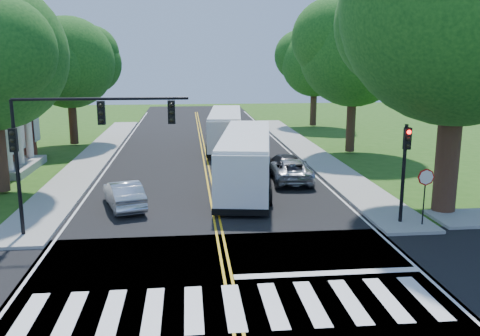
{
  "coord_description": "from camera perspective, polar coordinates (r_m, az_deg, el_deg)",
  "views": [
    {
      "loc": [
        -1.27,
        -14.51,
        7.33
      ],
      "look_at": [
        1.11,
        8.22,
        2.4
      ],
      "focal_mm": 38.0,
      "sensor_mm": 36.0,
      "label": 1
    }
  ],
  "objects": [
    {
      "name": "ground",
      "position": [
        16.31,
        -0.9,
        -14.54
      ],
      "size": [
        140.0,
        140.0,
        0.0
      ],
      "primitive_type": "plane",
      "color": "#244E13",
      "rests_on": "ground"
    },
    {
      "name": "road",
      "position": [
        33.35,
        -3.63,
        -0.54
      ],
      "size": [
        14.0,
        96.0,
        0.01
      ],
      "primitive_type": "cube",
      "color": "black",
      "rests_on": "ground"
    },
    {
      "name": "cross_road",
      "position": [
        16.31,
        -0.9,
        -14.52
      ],
      "size": [
        60.0,
        12.0,
        0.01
      ],
      "primitive_type": "cube",
      "color": "black",
      "rests_on": "ground"
    },
    {
      "name": "center_line",
      "position": [
        37.26,
        -3.89,
        0.82
      ],
      "size": [
        0.36,
        70.0,
        0.01
      ],
      "primitive_type": "cube",
      "color": "gold",
      "rests_on": "road"
    },
    {
      "name": "edge_line_w",
      "position": [
        37.65,
        -14.29,
        0.59
      ],
      "size": [
        0.12,
        70.0,
        0.01
      ],
      "primitive_type": "cube",
      "color": "silver",
      "rests_on": "road"
    },
    {
      "name": "edge_line_e",
      "position": [
        38.1,
        6.38,
        1.03
      ],
      "size": [
        0.12,
        70.0,
        0.01
      ],
      "primitive_type": "cube",
      "color": "silver",
      "rests_on": "road"
    },
    {
      "name": "crosswalk",
      "position": [
        15.86,
        -0.73,
        -15.3
      ],
      "size": [
        12.6,
        3.0,
        0.01
      ],
      "primitive_type": "cube",
      "color": "silver",
      "rests_on": "road"
    },
    {
      "name": "stop_bar",
      "position": [
        18.33,
        9.84,
        -11.54
      ],
      "size": [
        6.6,
        0.4,
        0.01
      ],
      "primitive_type": "cube",
      "color": "silver",
      "rests_on": "road"
    },
    {
      "name": "sidewalk_nw",
      "position": [
        40.79,
        -15.79,
        1.46
      ],
      "size": [
        2.6,
        40.0,
        0.15
      ],
      "primitive_type": "cube",
      "color": "gray",
      "rests_on": "ground"
    },
    {
      "name": "sidewalk_ne",
      "position": [
        41.3,
        7.54,
        1.95
      ],
      "size": [
        2.6,
        40.0,
        0.15
      ],
      "primitive_type": "cube",
      "color": "gray",
      "rests_on": "ground"
    },
    {
      "name": "tree_ne_big",
      "position": [
        25.74,
        23.53,
        16.31
      ],
      "size": [
        10.8,
        10.8,
        14.91
      ],
      "color": "#381F16",
      "rests_on": "ground"
    },
    {
      "name": "tree_west_far",
      "position": [
        45.57,
        -18.65,
        11.13
      ],
      "size": [
        7.6,
        7.6,
        10.67
      ],
      "color": "#381F16",
      "rests_on": "ground"
    },
    {
      "name": "tree_east_mid",
      "position": [
        40.58,
        12.7,
        12.63
      ],
      "size": [
        8.4,
        8.4,
        11.93
      ],
      "color": "#381F16",
      "rests_on": "ground"
    },
    {
      "name": "tree_east_far",
      "position": [
        56.23,
        8.39,
        11.57
      ],
      "size": [
        7.2,
        7.2,
        10.34
      ],
      "color": "#381F16",
      "rests_on": "ground"
    },
    {
      "name": "signal_nw",
      "position": [
        21.64,
        -18.18,
        3.72
      ],
      "size": [
        7.15,
        0.46,
        5.66
      ],
      "color": "black",
      "rests_on": "ground"
    },
    {
      "name": "signal_ne",
      "position": [
        23.4,
        18.03,
        0.82
      ],
      "size": [
        0.3,
        0.46,
        4.4
      ],
      "color": "black",
      "rests_on": "ground"
    },
    {
      "name": "stop_sign",
      "position": [
        23.52,
        20.11,
        -1.6
      ],
      "size": [
        0.76,
        0.08,
        2.53
      ],
      "color": "black",
      "rests_on": "ground"
    },
    {
      "name": "bus_lead",
      "position": [
        29.22,
        0.68,
        1.04
      ],
      "size": [
        4.58,
        12.55,
        3.18
      ],
      "rotation": [
        0.0,
        0.0,
        2.98
      ],
      "color": "silver",
      "rests_on": "road"
    },
    {
      "name": "bus_follow",
      "position": [
        42.62,
        -1.64,
        4.46
      ],
      "size": [
        3.68,
        11.91,
        3.03
      ],
      "rotation": [
        0.0,
        0.0,
        3.04
      ],
      "color": "silver",
      "rests_on": "road"
    },
    {
      "name": "hatchback",
      "position": [
        25.97,
        -12.89,
        -2.91
      ],
      "size": [
        2.63,
        4.48,
        1.39
      ],
      "primitive_type": "imported",
      "rotation": [
        0.0,
        0.0,
        3.43
      ],
      "color": "silver",
      "rests_on": "road"
    },
    {
      "name": "suv",
      "position": [
        30.98,
        5.74,
        -0.24
      ],
      "size": [
        2.68,
        5.16,
        1.39
      ],
      "primitive_type": "imported",
      "rotation": [
        0.0,
        0.0,
        3.06
      ],
      "color": "#ABACB2",
      "rests_on": "road"
    },
    {
      "name": "dark_sedan",
      "position": [
        32.92,
        5.05,
        0.45
      ],
      "size": [
        2.08,
        4.63,
        1.32
      ],
      "primitive_type": "imported",
      "rotation": [
        0.0,
        0.0,
        3.19
      ],
      "color": "black",
      "rests_on": "road"
    }
  ]
}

